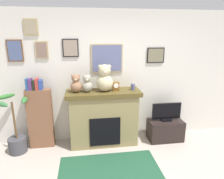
{
  "coord_description": "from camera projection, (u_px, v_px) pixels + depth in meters",
  "views": [
    {
      "loc": [
        -0.66,
        -1.96,
        2.16
      ],
      "look_at": [
        -0.13,
        1.7,
        1.12
      ],
      "focal_mm": 32.22,
      "sensor_mm": 36.0,
      "label": 1
    }
  ],
  "objects": [
    {
      "name": "teddy_bear_cream",
      "position": [
        105.0,
        79.0,
        3.75
      ],
      "size": [
        0.32,
        0.32,
        0.51
      ],
      "color": "#C0B58A",
      "rests_on": "fireplace"
    },
    {
      "name": "fireplace",
      "position": [
        104.0,
        117.0,
        3.97
      ],
      "size": [
        1.41,
        0.54,
        1.1
      ],
      "color": "olive",
      "rests_on": "ground_plane"
    },
    {
      "name": "teddy_bear_brown",
      "position": [
        87.0,
        84.0,
        3.72
      ],
      "size": [
        0.2,
        0.2,
        0.32
      ],
      "color": "gray",
      "rests_on": "fireplace"
    },
    {
      "name": "area_rug",
      "position": [
        110.0,
        171.0,
        3.24
      ],
      "size": [
        1.65,
        1.01,
        0.01
      ],
      "primitive_type": "cube",
      "color": "#1E4A31",
      "rests_on": "ground_plane"
    },
    {
      "name": "tv_stand",
      "position": [
        165.0,
        130.0,
        4.19
      ],
      "size": [
        0.7,
        0.4,
        0.43
      ],
      "primitive_type": "cube",
      "color": "black",
      "rests_on": "ground_plane"
    },
    {
      "name": "teddy_bear_grey",
      "position": [
        76.0,
        84.0,
        3.69
      ],
      "size": [
        0.21,
        0.21,
        0.34
      ],
      "color": "#8D6447",
      "rests_on": "fireplace"
    },
    {
      "name": "television",
      "position": [
        166.0,
        112.0,
        4.08
      ],
      "size": [
        0.6,
        0.14,
        0.38
      ],
      "color": "black",
      "rests_on": "tv_stand"
    },
    {
      "name": "potted_plant",
      "position": [
        16.0,
        135.0,
        3.7
      ],
      "size": [
        0.6,
        0.6,
        1.09
      ],
      "color": "#3F3F44",
      "rests_on": "ground_plane"
    },
    {
      "name": "candle_jar",
      "position": [
        133.0,
        87.0,
        3.87
      ],
      "size": [
        0.08,
        0.08,
        0.12
      ],
      "primitive_type": "cylinder",
      "color": "#4C517A",
      "rests_on": "fireplace"
    },
    {
      "name": "back_wall",
      "position": [
        116.0,
        76.0,
        4.1
      ],
      "size": [
        5.2,
        0.15,
        2.6
      ],
      "color": "silver",
      "rests_on": "ground_plane"
    },
    {
      "name": "mantel_clock",
      "position": [
        116.0,
        86.0,
        3.82
      ],
      "size": [
        0.12,
        0.09,
        0.17
      ],
      "color": "brown",
      "rests_on": "fireplace"
    },
    {
      "name": "bookshelf",
      "position": [
        40.0,
        116.0,
        3.82
      ],
      "size": [
        0.46,
        0.16,
        1.37
      ],
      "color": "brown",
      "rests_on": "ground_plane"
    }
  ]
}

